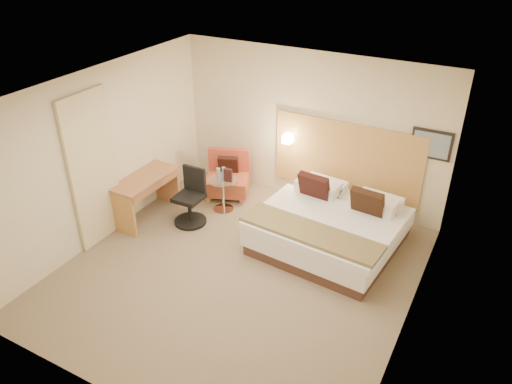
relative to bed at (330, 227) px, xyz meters
The scene contains 20 objects.
floor 1.62m from the bed, 125.23° to the right, with size 4.80×5.00×0.02m, color #7F6D55.
ceiling 2.86m from the bed, 125.23° to the right, with size 4.80×5.00×0.02m, color white.
wall_back 1.83m from the bed, 126.99° to the left, with size 4.80×0.02×2.70m, color beige.
wall_front 4.04m from the bed, 103.52° to the right, with size 4.80×0.02×2.70m, color beige.
wall_left 3.71m from the bed, 158.71° to the right, with size 0.02×5.00×2.70m, color beige.
wall_right 2.23m from the bed, 40.91° to the right, with size 0.02×5.00×2.70m, color beige.
headboard_panel 1.35m from the bed, 100.37° to the left, with size 2.60×0.04×1.30m, color tan.
art_frame 2.00m from the bed, 46.99° to the left, with size 0.62×0.03×0.47m, color black.
art_canvas 1.99m from the bed, 46.50° to the left, with size 0.54×0.01×0.39m, color gray.
lamp_arm 1.88m from the bed, 138.36° to the left, with size 0.02×0.02×0.12m, color silver.
lamp_shade 1.85m from the bed, 139.92° to the left, with size 0.15×0.15×0.15m, color #FFEDC6.
curtain 3.73m from the bed, 154.74° to the right, with size 0.06×0.90×2.42m, color beige.
bottle_a 2.13m from the bed, behind, with size 0.06×0.06×0.21m, color #89B4D4.
bottle_b 2.07m from the bed, behind, with size 0.06×0.06×0.21m, color #7BAABE.
menu_folder 1.95m from the bed, behind, with size 0.14×0.05×0.23m, color #321614.
bed is the anchor object (origin of this frame).
lounge_chair 2.34m from the bed, 164.27° to the left, with size 0.96×0.91×0.81m.
side_table 2.02m from the bed, behind, with size 0.65×0.65×0.59m.
desk 3.13m from the bed, 166.55° to the right, with size 0.59×1.25×0.78m.
desk_chair 2.35m from the bed, 168.07° to the right, with size 0.55×0.55×0.96m.
Camera 1 is at (2.98, -4.97, 4.64)m, focal length 35.00 mm.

